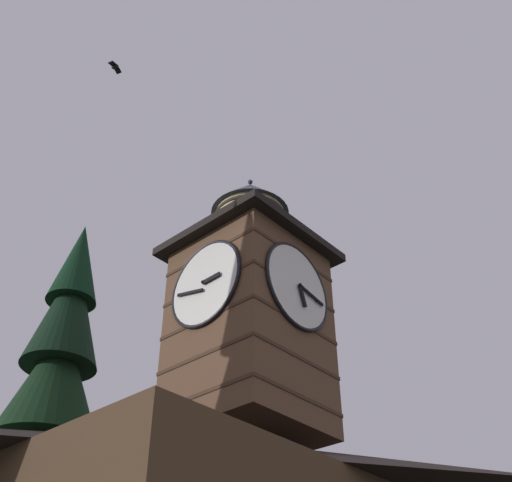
{
  "coord_description": "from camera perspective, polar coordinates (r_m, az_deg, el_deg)",
  "views": [
    {
      "loc": [
        14.12,
        8.41,
        2.03
      ],
      "look_at": [
        1.95,
        -2.49,
        14.09
      ],
      "focal_mm": 46.22,
      "sensor_mm": 36.0,
      "label": 1
    }
  ],
  "objects": [
    {
      "name": "clock_tower",
      "position": [
        18.7,
        -0.58,
        -6.1
      ],
      "size": [
        4.12,
        4.12,
        8.66
      ],
      "color": "brown",
      "rests_on": "building_main"
    },
    {
      "name": "flying_bird_low",
      "position": [
        25.51,
        -12.11,
        14.53
      ],
      "size": [
        0.62,
        0.36,
        0.16
      ],
      "color": "black"
    }
  ]
}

